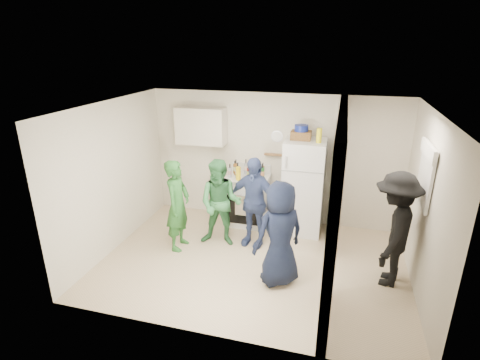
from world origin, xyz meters
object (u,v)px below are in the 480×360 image
fridge (303,187)px  blue_bowl (301,128)px  person_denim (253,202)px  person_green_left (178,205)px  wicker_basket (301,135)px  person_nook (394,230)px  person_navy (280,234)px  person_green_center (221,203)px  stove (247,200)px  yellow_cup_stack_top (319,136)px

fridge → blue_bowl: (-0.10, 0.05, 1.08)m
blue_bowl → person_denim: size_ratio=0.15×
person_green_left → blue_bowl: bearing=-56.3°
wicker_basket → person_nook: wicker_basket is taller
wicker_basket → person_nook: size_ratio=0.20×
fridge → person_denim: bearing=-135.5°
person_navy → person_nook: person_nook is taller
person_green_left → fridge: bearing=-58.7°
person_denim → person_green_left: bearing=-146.7°
blue_bowl → wicker_basket: bearing=0.0°
person_green_left → person_denim: person_denim is taller
blue_bowl → person_green_left: (-1.86, -1.24, -1.16)m
fridge → person_navy: size_ratio=1.11×
person_denim → person_navy: (0.62, -0.99, -0.01)m
person_green_center → person_navy: person_navy is taller
blue_bowl → person_nook: 2.31m
person_navy → person_nook: size_ratio=0.92×
stove → yellow_cup_stack_top: (1.28, -0.13, 1.39)m
blue_bowl → yellow_cup_stack_top: blue_bowl is taller
person_navy → person_nook: (1.56, 0.43, 0.07)m
person_nook → person_green_left: bearing=-77.5°
person_green_center → person_denim: bearing=11.1°
blue_bowl → yellow_cup_stack_top: bearing=-25.1°
wicker_basket → stove: bearing=-178.8°
blue_bowl → stove: bearing=-178.8°
stove → fridge: (1.06, -0.03, 0.39)m
blue_bowl → yellow_cup_stack_top: (0.32, -0.15, -0.08)m
fridge → person_green_left: 2.29m
yellow_cup_stack_top → person_nook: (1.20, -1.21, -1.01)m
stove → person_denim: size_ratio=0.60×
yellow_cup_stack_top → person_nook: yellow_cup_stack_top is taller
fridge → wicker_basket: 0.95m
stove → blue_bowl: size_ratio=4.00×
person_green_left → person_green_center: 0.72m
yellow_cup_stack_top → person_navy: 1.99m
fridge → person_denim: (-0.76, -0.75, -0.08)m
person_denim → person_nook: (2.18, -0.56, 0.06)m
fridge → yellow_cup_stack_top: 1.03m
wicker_basket → person_green_center: wicker_basket is taller
blue_bowl → person_denim: blue_bowl is taller
wicker_basket → person_denim: bearing=-129.6°
wicker_basket → person_denim: wicker_basket is taller
person_green_center → person_navy: size_ratio=0.98×
yellow_cup_stack_top → person_nook: size_ratio=0.15×
fridge → yellow_cup_stack_top: bearing=-24.4°
blue_bowl → person_denim: bearing=-129.6°
person_green_center → person_navy: (1.16, -0.84, 0.02)m
person_green_left → person_nook: size_ratio=0.92×
stove → blue_bowl: blue_bowl is taller
wicker_basket → person_navy: (-0.04, -1.78, -1.03)m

